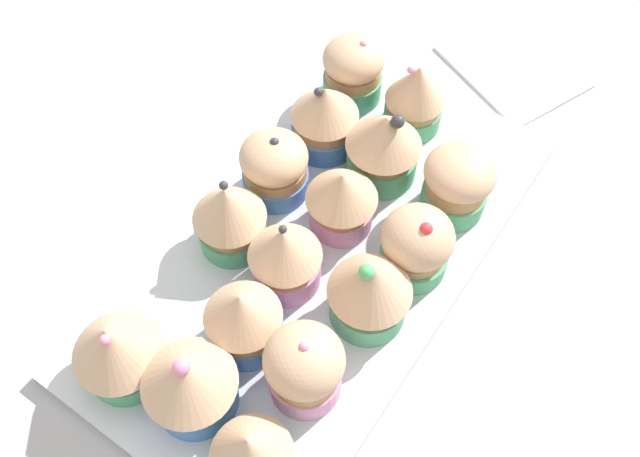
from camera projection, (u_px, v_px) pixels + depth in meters
ground_plane at (320, 263)px, 59.95cm from camera, size 180.00×180.00×3.00cm
baking_tray at (320, 251)px, 58.17cm from camera, size 43.08×23.28×1.20cm
cupcake_0 at (353, 70)px, 63.85cm from camera, size 5.66×5.66×6.69cm
cupcake_1 at (325, 117)px, 60.45cm from camera, size 6.05×6.05×7.39cm
cupcake_2 at (275, 167)px, 58.20cm from camera, size 5.77×5.77×6.47cm
cupcake_3 at (230, 216)px, 54.83cm from camera, size 5.96×5.96×7.47cm
cupcake_4 at (117, 350)px, 48.91cm from camera, size 6.63×6.63×7.33cm
cupcake_5 at (415, 97)px, 61.58cm from camera, size 5.40×5.40×7.49cm
cupcake_6 at (387, 147)px, 58.43cm from camera, size 6.55×6.55×7.74cm
cupcake_7 at (337, 196)px, 56.13cm from camera, size 5.95×5.95×6.67cm
cupcake_8 at (285, 256)px, 53.19cm from camera, size 5.82×5.82×7.02cm
cupcake_9 at (242, 317)px, 50.40cm from camera, size 5.83×5.83×7.06cm
cupcake_10 at (192, 384)px, 47.56cm from camera, size 6.81×6.81×7.50cm
cupcake_11 at (457, 183)px, 56.84cm from camera, size 5.93×5.93×6.66cm
cupcake_12 at (416, 245)px, 53.87cm from camera, size 5.75×5.75×7.05cm
cupcake_13 at (370, 290)px, 51.13cm from camera, size 6.46×6.46×8.01cm
cupcake_14 at (304, 368)px, 48.19cm from camera, size 5.72×5.72×7.58cm
cupcake_15 at (252, 455)px, 44.94cm from camera, size 5.69×5.69×7.48cm
napkin at (513, 65)px, 69.95cm from camera, size 14.40×15.88×0.60cm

